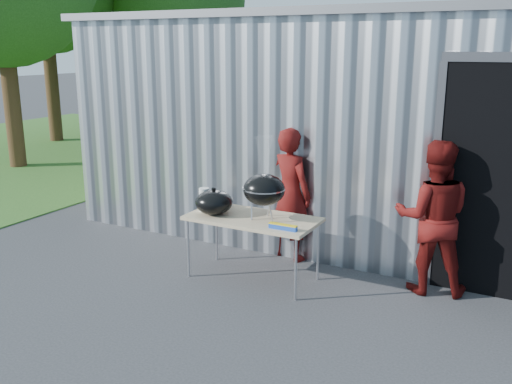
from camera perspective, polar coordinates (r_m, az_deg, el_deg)
The scene contains 11 objects.
ground at distance 6.21m, azimuth -6.08°, elevation -11.01°, with size 80.00×80.00×0.00m, color #303033.
building at distance 9.55m, azimuth 14.20°, elevation 7.26°, with size 8.20×6.20×3.10m.
grass_patch at distance 16.38m, azimuth -20.64°, elevation 4.22°, with size 10.00×12.00×0.02m, color #2D591E.
folding_table at distance 6.56m, azimuth -0.33°, elevation -2.87°, with size 1.50×0.75×0.75m.
kettle_grill at distance 6.36m, azimuth 0.81°, elevation 0.83°, with size 0.48×0.48×0.95m.
grill_lid at distance 6.65m, azimuth -4.23°, elevation -1.02°, with size 0.44×0.44×0.32m.
paper_towels at distance 6.78m, azimuth -5.20°, elevation -0.77°, with size 0.12×0.12×0.28m, color white.
white_tub at distance 6.99m, azimuth -3.38°, elevation -1.02°, with size 0.20×0.15×0.10m, color white.
foil_box at distance 6.11m, azimuth 2.71°, elevation -3.50°, with size 0.32×0.05×0.06m.
person_cook at distance 7.18m, azimuth 3.48°, elevation -0.22°, with size 0.62×0.40×1.69m, color #540E0C.
person_bystander at distance 6.49m, azimuth 17.27°, elevation -2.45°, with size 0.83×0.64×1.70m, color #540E0C.
Camera 1 is at (3.20, -4.61, 2.66)m, focal length 40.00 mm.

